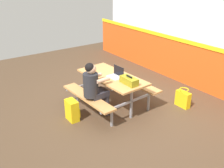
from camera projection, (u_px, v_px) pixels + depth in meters
ground_plane at (116, 109)px, 5.68m from camera, size 10.00×10.00×0.02m
accent_backdrop at (192, 38)px, 6.43m from camera, size 8.00×0.14×2.60m
picnic_table_main at (112, 83)px, 5.56m from camera, size 1.66×1.63×0.74m
student_nearer at (94, 86)px, 5.09m from camera, size 0.37×0.53×1.21m
laptop_silver at (116, 75)px, 5.42m from camera, size 0.33×0.24×0.22m
toolbox_grey at (129, 81)px, 5.07m from camera, size 0.40×0.18×0.18m
backpack_dark at (72, 110)px, 5.18m from camera, size 0.30×0.22×0.44m
tote_bag_bright at (183, 99)px, 5.71m from camera, size 0.34×0.21×0.43m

